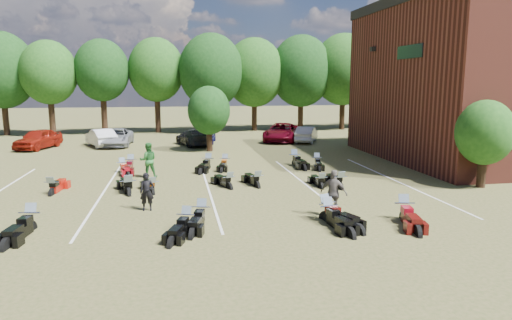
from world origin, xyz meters
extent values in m
plane|color=brown|center=(0.00, 0.00, 0.00)|extent=(160.00, 160.00, 0.00)
imported|color=maroon|center=(-15.21, 19.05, 0.79)|extent=(3.18, 4.96, 1.57)
imported|color=silver|center=(-10.55, 19.59, 0.73)|extent=(3.16, 4.68, 1.46)
imported|color=gray|center=(-9.39, 19.66, 0.71)|extent=(2.51, 5.18, 1.42)
imported|color=black|center=(-3.11, 18.88, 0.67)|extent=(3.09, 4.99, 1.35)
imported|color=#0B0E52|center=(-2.00, 20.36, 0.68)|extent=(2.22, 4.20, 1.36)
imported|color=#B2B1AC|center=(6.76, 19.28, 0.69)|extent=(3.06, 4.42, 1.38)
imported|color=#5D0514|center=(4.77, 20.27, 0.80)|extent=(4.67, 6.32, 1.60)
imported|color=#35353A|center=(14.08, 18.57, 0.72)|extent=(2.73, 5.18, 1.43)
imported|color=black|center=(-5.74, -0.41, 0.78)|extent=(0.58, 0.38, 1.57)
imported|color=#26672A|center=(-6.05, 6.27, 0.97)|extent=(1.00, 0.80, 1.95)
imported|color=#5D5750|center=(1.50, -2.53, 0.93)|extent=(1.13, 1.04, 1.86)
cube|color=black|center=(9.35, 12.00, 7.50)|extent=(0.30, 0.40, 0.30)
cube|color=black|center=(9.47, 7.00, 7.00)|extent=(0.06, 3.00, 0.80)
cylinder|color=black|center=(-21.00, 29.00, 2.04)|extent=(0.58, 0.58, 4.08)
cylinder|color=black|center=(-16.00, 29.00, 2.04)|extent=(0.58, 0.58, 4.08)
ellipsoid|color=#1E4C19|center=(-16.00, 29.00, 6.33)|extent=(6.00, 6.00, 6.90)
cylinder|color=black|center=(-11.00, 29.00, 2.04)|extent=(0.57, 0.58, 4.08)
ellipsoid|color=#1E4C19|center=(-11.00, 29.00, 6.33)|extent=(6.00, 6.00, 6.90)
cylinder|color=black|center=(-6.00, 29.00, 2.04)|extent=(0.57, 0.58, 4.08)
ellipsoid|color=#1E4C19|center=(-6.00, 29.00, 6.33)|extent=(6.00, 6.00, 6.90)
cylinder|color=black|center=(-1.00, 29.00, 2.04)|extent=(0.58, 0.58, 4.08)
ellipsoid|color=#1E4C19|center=(-1.00, 29.00, 6.33)|extent=(6.00, 6.00, 6.90)
cylinder|color=black|center=(4.00, 29.00, 2.04)|extent=(0.57, 0.58, 4.08)
ellipsoid|color=#1E4C19|center=(4.00, 29.00, 6.33)|extent=(6.00, 6.00, 6.90)
cylinder|color=black|center=(9.00, 29.00, 2.04)|extent=(0.57, 0.58, 4.08)
ellipsoid|color=#1E4C19|center=(9.00, 29.00, 6.33)|extent=(6.00, 6.00, 6.90)
cylinder|color=black|center=(14.00, 29.00, 2.04)|extent=(0.57, 0.58, 4.08)
ellipsoid|color=#1E4C19|center=(14.00, 29.00, 6.33)|extent=(6.00, 6.00, 6.90)
cylinder|color=black|center=(19.00, 29.00, 2.04)|extent=(0.58, 0.58, 4.08)
ellipsoid|color=#1E4C19|center=(19.00, 29.00, 6.33)|extent=(6.00, 6.00, 6.90)
cylinder|color=black|center=(24.00, 29.00, 2.04)|extent=(0.58, 0.58, 4.08)
ellipsoid|color=#1E4C19|center=(24.00, 29.00, 6.33)|extent=(6.00, 6.00, 6.90)
cylinder|color=black|center=(10.50, 1.00, 0.85)|extent=(0.24, 0.24, 1.71)
sphere|color=#1E4C19|center=(10.50, 1.00, 2.76)|extent=(2.80, 2.80, 2.80)
cylinder|color=black|center=(-2.00, 15.50, 0.95)|extent=(0.24, 0.24, 1.90)
sphere|color=#1E4C19|center=(-2.00, 15.50, 3.10)|extent=(3.20, 3.20, 3.20)
cube|color=silver|center=(-8.00, 3.00, 0.01)|extent=(0.10, 14.00, 0.01)
cube|color=silver|center=(-3.00, 3.00, 0.01)|extent=(0.10, 14.00, 0.01)
cube|color=silver|center=(2.00, 3.00, 0.01)|extent=(0.10, 14.00, 0.01)
cube|color=silver|center=(7.00, 3.00, 0.01)|extent=(0.10, 14.00, 0.01)
camera|label=1|loc=(-4.49, -19.04, 5.22)|focal=32.00mm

